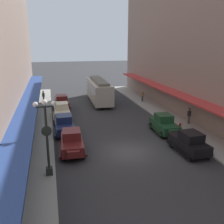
% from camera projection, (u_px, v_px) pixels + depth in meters
% --- Properties ---
extents(ground_plane, '(200.00, 200.00, 0.00)m').
position_uv_depth(ground_plane, '(129.00, 152.00, 20.92)').
color(ground_plane, '#2D2D30').
extents(sidewalk_left, '(3.00, 60.00, 0.15)m').
position_uv_depth(sidewalk_left, '(34.00, 161.00, 19.18)').
color(sidewalk_left, '#99968E').
rests_on(sidewalk_left, ground).
extents(sidewalk_right, '(3.00, 60.00, 0.15)m').
position_uv_depth(sidewalk_right, '(210.00, 143.00, 22.62)').
color(sidewalk_right, '#99968E').
rests_on(sidewalk_right, ground).
extents(parked_car_0, '(2.28, 4.31, 1.84)m').
position_uv_depth(parked_car_0, '(72.00, 141.00, 20.64)').
color(parked_car_0, '#591919').
rests_on(parked_car_0, ground).
extents(parked_car_1, '(2.21, 4.29, 1.84)m').
position_uv_depth(parked_car_1, '(164.00, 124.00, 25.11)').
color(parked_car_1, '#193D23').
rests_on(parked_car_1, ground).
extents(parked_car_2, '(2.31, 4.32, 1.84)m').
position_uv_depth(parked_car_2, '(189.00, 142.00, 20.54)').
color(parked_car_2, black).
rests_on(parked_car_2, ground).
extents(parked_car_3, '(2.25, 4.30, 1.84)m').
position_uv_depth(parked_car_3, '(64.00, 125.00, 24.83)').
color(parked_car_3, '#19234C').
rests_on(parked_car_3, ground).
extents(parked_car_4, '(2.17, 4.27, 1.84)m').
position_uv_depth(parked_car_4, '(62.00, 111.00, 29.82)').
color(parked_car_4, beige).
rests_on(parked_car_4, ground).
extents(parked_car_5, '(2.28, 4.31, 1.84)m').
position_uv_depth(parked_car_5, '(61.00, 101.00, 34.39)').
color(parked_car_5, '#591919').
rests_on(parked_car_5, ground).
extents(streetcar, '(2.75, 9.66, 3.46)m').
position_uv_depth(streetcar, '(99.00, 90.00, 37.41)').
color(streetcar, '#ADA899').
rests_on(streetcar, ground).
extents(lamp_post_with_clock, '(1.42, 0.44, 5.16)m').
position_uv_depth(lamp_post_with_clock, '(47.00, 135.00, 16.35)').
color(lamp_post_with_clock, black).
rests_on(lamp_post_with_clock, sidewalk_left).
extents(fire_hydrant, '(0.24, 0.24, 0.82)m').
position_uv_depth(fire_hydrant, '(180.00, 127.00, 25.38)').
color(fire_hydrant, '#B21E19').
rests_on(fire_hydrant, sidewalk_right).
extents(pedestrian_0, '(0.36, 0.28, 1.67)m').
position_uv_depth(pedestrian_0, '(189.00, 116.00, 27.49)').
color(pedestrian_0, '#4C4238').
rests_on(pedestrian_0, sidewalk_right).
extents(pedestrian_1, '(0.36, 0.24, 1.64)m').
position_uv_depth(pedestrian_1, '(142.00, 96.00, 37.77)').
color(pedestrian_1, '#2D2D33').
rests_on(pedestrian_1, sidewalk_right).
extents(pedestrian_2, '(0.36, 0.28, 1.67)m').
position_uv_depth(pedestrian_2, '(43.00, 96.00, 37.17)').
color(pedestrian_2, slate).
rests_on(pedestrian_2, sidewalk_left).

